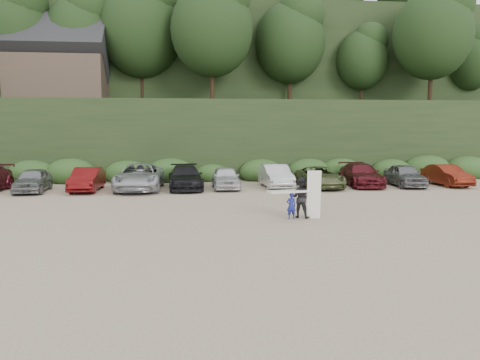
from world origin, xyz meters
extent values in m
plane|color=tan|center=(0.00, 0.00, 0.00)|extent=(120.00, 120.00, 0.00)
cube|color=black|center=(0.00, 22.00, 3.00)|extent=(80.00, 14.00, 6.00)
cube|color=black|center=(0.00, 40.00, 8.00)|extent=(90.00, 30.00, 16.00)
ellipsoid|color=black|center=(0.00, 22.00, 11.00)|extent=(66.00, 12.00, 10.00)
cube|color=#2B491E|center=(-0.55, 14.50, 0.60)|extent=(46.20, 2.00, 1.20)
cube|color=brown|center=(-12.00, 24.00, 8.00)|extent=(8.00, 6.00, 4.00)
imported|color=slate|center=(-10.20, 9.67, 0.72)|extent=(2.01, 4.34, 1.44)
imported|color=#5F0E0F|center=(-7.05, 9.73, 0.72)|extent=(1.54, 4.36, 1.43)
imported|color=#A4A6AB|center=(-3.92, 9.90, 0.82)|extent=(2.84, 5.96, 1.64)
imported|color=black|center=(-1.07, 10.03, 0.75)|extent=(2.31, 5.23, 1.49)
imported|color=silver|center=(1.47, 9.94, 0.71)|extent=(1.68, 4.16, 1.42)
imported|color=silver|center=(4.74, 10.12, 0.74)|extent=(1.71, 4.57, 1.49)
imported|color=#565F37|center=(7.58, 9.80, 0.68)|extent=(2.52, 4.99, 1.35)
imported|color=#4E1218|center=(10.54, 10.35, 0.75)|extent=(2.45, 5.29, 1.50)
imported|color=slate|center=(13.38, 9.84, 0.74)|extent=(2.05, 4.44, 1.47)
imported|color=maroon|center=(16.35, 9.92, 0.70)|extent=(1.65, 4.31, 1.40)
imported|color=navy|center=(3.40, -0.47, 0.56)|extent=(0.43, 0.30, 1.11)
cube|color=silver|center=(3.40, -0.47, 1.18)|extent=(2.11, 1.00, 0.08)
imported|color=black|center=(3.86, -0.25, 0.87)|extent=(1.06, 0.99, 1.74)
cube|color=white|center=(4.35, -0.53, 1.03)|extent=(0.62, 0.39, 2.05)
camera|label=1|loc=(-0.91, -19.53, 3.75)|focal=35.00mm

